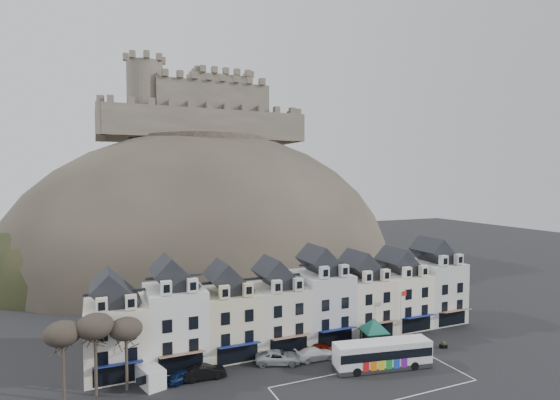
% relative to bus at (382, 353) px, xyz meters
% --- Properties ---
extents(ground, '(300.00, 300.00, 0.00)m').
position_rel_bus_xyz_m(ground, '(-5.17, -4.10, -1.82)').
color(ground, black).
rests_on(ground, ground).
extents(coach_bay_markings, '(22.00, 7.50, 0.01)m').
position_rel_bus_xyz_m(coach_bay_markings, '(-3.17, -2.85, -1.82)').
color(coach_bay_markings, silver).
rests_on(coach_bay_markings, ground).
extents(townhouse_terrace, '(54.40, 9.35, 11.80)m').
position_rel_bus_xyz_m(townhouse_terrace, '(-5.03, 11.87, 3.48)').
color(townhouse_terrace, white).
rests_on(townhouse_terrace, ground).
extents(castle_hill, '(100.00, 76.00, 68.00)m').
position_rel_bus_xyz_m(castle_hill, '(-3.92, 64.85, -1.72)').
color(castle_hill, '#352F29').
rests_on(castle_hill, ground).
extents(castle, '(50.20, 22.20, 22.00)m').
position_rel_bus_xyz_m(castle, '(-4.66, 71.83, 38.37)').
color(castle, brown).
rests_on(castle, ground).
extents(tree_left_far, '(3.61, 3.61, 8.24)m').
position_rel_bus_xyz_m(tree_left_far, '(-34.17, 6.40, 5.07)').
color(tree_left_far, '#362D22').
rests_on(tree_left_far, ground).
extents(tree_left_mid, '(3.78, 3.78, 8.64)m').
position_rel_bus_xyz_m(tree_left_mid, '(-31.17, 6.40, 5.42)').
color(tree_left_mid, '#362D22').
rests_on(tree_left_mid, ground).
extents(tree_left_near, '(3.43, 3.43, 7.84)m').
position_rel_bus_xyz_m(tree_left_near, '(-28.17, 6.40, 4.73)').
color(tree_left_near, '#362D22').
rests_on(tree_left_near, ground).
extents(bus, '(11.99, 4.74, 3.30)m').
position_rel_bus_xyz_m(bus, '(0.00, 0.00, 0.00)').
color(bus, '#262628').
rests_on(bus, ground).
extents(bus_shelter, '(6.32, 6.32, 4.08)m').
position_rel_bus_xyz_m(bus_shelter, '(2.65, 5.40, 1.34)').
color(bus_shelter, black).
rests_on(bus_shelter, ground).
extents(red_buoy, '(1.53, 1.53, 1.74)m').
position_rel_bus_xyz_m(red_buoy, '(8.27, 2.59, -0.94)').
color(red_buoy, black).
rests_on(red_buoy, ground).
extents(flagpole, '(1.05, 0.14, 7.22)m').
position_rel_bus_xyz_m(flagpole, '(7.46, 5.91, 2.30)').
color(flagpole, silver).
rests_on(flagpole, ground).
extents(white_van, '(3.29, 5.02, 2.11)m').
position_rel_bus_xyz_m(white_van, '(-25.88, 6.82, -0.76)').
color(white_van, white).
rests_on(white_van, ground).
extents(planter_west, '(1.11, 0.82, 1.00)m').
position_rel_bus_xyz_m(planter_west, '(6.83, 2.30, -1.34)').
color(planter_west, black).
rests_on(planter_west, ground).
extents(planter_east, '(1.04, 0.76, 0.93)m').
position_rel_bus_xyz_m(planter_east, '(11.22, 1.92, -1.37)').
color(planter_east, black).
rests_on(planter_east, ground).
extents(car_navy, '(4.27, 2.64, 1.36)m').
position_rel_bus_xyz_m(car_navy, '(-22.20, 5.94, -1.14)').
color(car_navy, '#0C1B40').
rests_on(car_navy, ground).
extents(car_black, '(4.87, 1.92, 1.58)m').
position_rel_bus_xyz_m(car_black, '(-19.97, 5.68, -1.04)').
color(car_black, black).
rests_on(car_black, ground).
extents(car_silver, '(6.06, 4.42, 1.55)m').
position_rel_bus_xyz_m(car_silver, '(-10.77, 6.13, -1.05)').
color(car_silver, '#B5B8BD').
rests_on(car_silver, ground).
extents(car_white, '(5.12, 2.11, 1.48)m').
position_rel_bus_xyz_m(car_white, '(-6.16, 5.40, -1.08)').
color(car_white, white).
rests_on(car_white, ground).
extents(car_maroon, '(4.34, 2.21, 1.42)m').
position_rel_bus_xyz_m(car_maroon, '(-4.37, 6.51, -1.12)').
color(car_maroon, '#550D04').
rests_on(car_maroon, ground).
extents(car_charcoal, '(4.08, 1.80, 1.30)m').
position_rel_bus_xyz_m(car_charcoal, '(1.34, 5.40, -1.17)').
color(car_charcoal, black).
rests_on(car_charcoal, ground).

